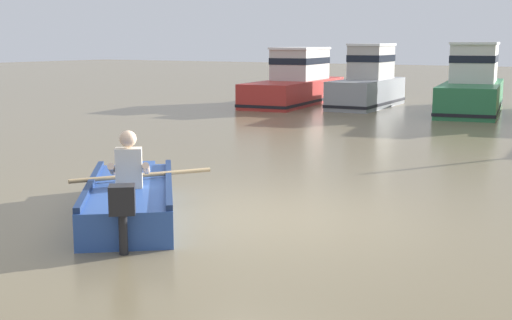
# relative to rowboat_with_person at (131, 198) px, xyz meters

# --- Properties ---
(ground_plane) EXTENTS (120.00, 120.00, 0.00)m
(ground_plane) POSITION_rel_rowboat_with_person_xyz_m (1.53, 0.88, -0.25)
(ground_plane) COLOR #7A6B4C
(rowboat_with_person) EXTENTS (2.85, 3.25, 1.19)m
(rowboat_with_person) POSITION_rel_rowboat_with_person_xyz_m (0.00, 0.00, 0.00)
(rowboat_with_person) COLOR #2D519E
(rowboat_with_person) RESTS_ON ground
(moored_boat_red) EXTENTS (2.67, 6.62, 2.10)m
(moored_boat_red) POSITION_rel_rowboat_with_person_xyz_m (-6.19, 16.31, 0.52)
(moored_boat_red) COLOR #B72D28
(moored_boat_red) RESTS_ON ground
(moored_boat_grey) EXTENTS (1.82, 4.59, 2.25)m
(moored_boat_grey) POSITION_rel_rowboat_with_person_xyz_m (-3.35, 16.43, 0.58)
(moored_boat_grey) COLOR gray
(moored_boat_grey) RESTS_ON ground
(moored_boat_green) EXTENTS (2.92, 6.48, 2.30)m
(moored_boat_green) POSITION_rel_rowboat_with_person_xyz_m (0.26, 16.73, 0.60)
(moored_boat_green) COLOR #287042
(moored_boat_green) RESTS_ON ground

